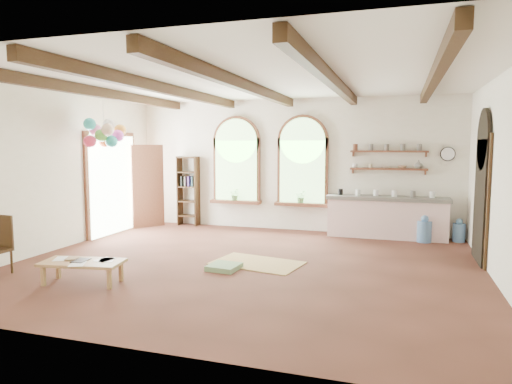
% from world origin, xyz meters
% --- Properties ---
extents(floor, '(8.00, 8.00, 0.00)m').
position_xyz_m(floor, '(0.00, 0.00, 0.00)').
color(floor, brown).
rests_on(floor, ground).
extents(ceiling_beams, '(6.20, 6.80, 0.18)m').
position_xyz_m(ceiling_beams, '(0.00, 0.00, 3.10)').
color(ceiling_beams, '#3C2A13').
rests_on(ceiling_beams, ceiling).
extents(window_left, '(1.30, 0.28, 2.20)m').
position_xyz_m(window_left, '(-1.40, 3.43, 1.63)').
color(window_left, brown).
rests_on(window_left, floor).
extents(window_right, '(1.30, 0.28, 2.20)m').
position_xyz_m(window_right, '(0.30, 3.43, 1.63)').
color(window_right, brown).
rests_on(window_right, floor).
extents(left_doorway, '(0.10, 1.90, 2.50)m').
position_xyz_m(left_doorway, '(-3.95, 1.80, 1.15)').
color(left_doorway, brown).
rests_on(left_doorway, floor).
extents(right_doorway, '(0.10, 1.30, 2.40)m').
position_xyz_m(right_doorway, '(3.95, 1.50, 1.10)').
color(right_doorway, black).
rests_on(right_doorway, floor).
extents(kitchen_counter, '(2.68, 0.62, 0.94)m').
position_xyz_m(kitchen_counter, '(2.30, 3.20, 0.48)').
color(kitchen_counter, silver).
rests_on(kitchen_counter, floor).
extents(wall_shelf_lower, '(1.70, 0.24, 0.04)m').
position_xyz_m(wall_shelf_lower, '(2.30, 3.38, 1.55)').
color(wall_shelf_lower, brown).
rests_on(wall_shelf_lower, wall_back).
extents(wall_shelf_upper, '(1.70, 0.24, 0.04)m').
position_xyz_m(wall_shelf_upper, '(2.30, 3.38, 1.95)').
color(wall_shelf_upper, brown).
rests_on(wall_shelf_upper, wall_back).
extents(wall_clock, '(0.32, 0.04, 0.32)m').
position_xyz_m(wall_clock, '(3.55, 3.45, 1.90)').
color(wall_clock, black).
rests_on(wall_clock, wall_back).
extents(bookshelf, '(0.53, 0.32, 1.80)m').
position_xyz_m(bookshelf, '(-2.70, 3.32, 0.90)').
color(bookshelf, '#3C2A13').
rests_on(bookshelf, floor).
extents(coffee_table, '(1.29, 0.75, 0.35)m').
position_xyz_m(coffee_table, '(-2.00, -1.77, 0.31)').
color(coffee_table, '#A56D4B').
rests_on(coffee_table, floor).
extents(floor_mat, '(1.69, 1.22, 0.02)m').
position_xyz_m(floor_mat, '(0.18, 0.13, 0.01)').
color(floor_mat, tan).
rests_on(floor_mat, floor).
extents(floor_cushion, '(0.54, 0.54, 0.09)m').
position_xyz_m(floor_cushion, '(-0.24, -0.40, 0.04)').
color(floor_cushion, '#6F9365').
rests_on(floor_cushion, floor).
extents(water_jug_a, '(0.31, 0.31, 0.59)m').
position_xyz_m(water_jug_a, '(3.10, 2.94, 0.26)').
color(water_jug_a, '#5480B5').
rests_on(water_jug_a, floor).
extents(water_jug_b, '(0.27, 0.27, 0.51)m').
position_xyz_m(water_jug_b, '(3.82, 3.20, 0.22)').
color(water_jug_b, '#5480B5').
rests_on(water_jug_b, floor).
extents(balloon_cluster, '(0.84, 0.92, 1.16)m').
position_xyz_m(balloon_cluster, '(-3.41, 0.80, 2.33)').
color(balloon_cluster, white).
rests_on(balloon_cluster, floor).
extents(table_book, '(0.25, 0.29, 0.02)m').
position_xyz_m(table_book, '(-2.32, -1.75, 0.36)').
color(table_book, olive).
rests_on(table_book, coffee_table).
extents(tablet, '(0.22, 0.29, 0.01)m').
position_xyz_m(tablet, '(-2.04, -1.76, 0.35)').
color(tablet, black).
rests_on(tablet, coffee_table).
extents(potted_plant_left, '(0.27, 0.23, 0.30)m').
position_xyz_m(potted_plant_left, '(-1.40, 3.32, 0.85)').
color(potted_plant_left, '#598C4C').
rests_on(potted_plant_left, window_left).
extents(potted_plant_right, '(0.27, 0.23, 0.30)m').
position_xyz_m(potted_plant_right, '(0.30, 3.32, 0.85)').
color(potted_plant_right, '#598C4C').
rests_on(potted_plant_right, window_right).
extents(shelf_cup_a, '(0.12, 0.10, 0.10)m').
position_xyz_m(shelf_cup_a, '(1.55, 3.38, 1.62)').
color(shelf_cup_a, white).
rests_on(shelf_cup_a, wall_shelf_lower).
extents(shelf_cup_b, '(0.10, 0.10, 0.09)m').
position_xyz_m(shelf_cup_b, '(1.90, 3.38, 1.62)').
color(shelf_cup_b, beige).
rests_on(shelf_cup_b, wall_shelf_lower).
extents(shelf_bowl_a, '(0.22, 0.22, 0.05)m').
position_xyz_m(shelf_bowl_a, '(2.25, 3.38, 1.60)').
color(shelf_bowl_a, beige).
rests_on(shelf_bowl_a, wall_shelf_lower).
extents(shelf_bowl_b, '(0.20, 0.20, 0.06)m').
position_xyz_m(shelf_bowl_b, '(2.60, 3.38, 1.60)').
color(shelf_bowl_b, '#8C664C').
rests_on(shelf_bowl_b, wall_shelf_lower).
extents(shelf_vase, '(0.18, 0.18, 0.19)m').
position_xyz_m(shelf_vase, '(2.95, 3.38, 1.67)').
color(shelf_vase, slate).
rests_on(shelf_vase, wall_shelf_lower).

